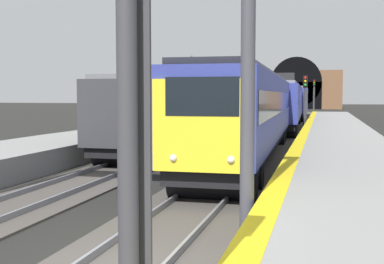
{
  "coord_description": "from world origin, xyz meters",
  "views": [
    {
      "loc": [
        -7.24,
        -3.21,
        2.98
      ],
      "look_at": [
        9.41,
        1.16,
        1.7
      ],
      "focal_mm": 46.63,
      "sensor_mm": 36.0,
      "label": 1
    }
  ],
  "objects": [
    {
      "name": "railway_signal_far",
      "position": [
        79.17,
        -1.77,
        3.35
      ],
      "size": [
        0.39,
        0.38,
        5.56
      ],
      "rotation": [
        0.0,
        0.0,
        3.14
      ],
      "color": "#38383D",
      "rests_on": "ground_plane"
    },
    {
      "name": "platform_right_edge_strip",
      "position": [
        0.0,
        -2.26,
        0.94
      ],
      "size": [
        112.0,
        0.5,
        0.01
      ],
      "primitive_type": "cube",
      "color": "yellow",
      "rests_on": "platform_right"
    },
    {
      "name": "train_main_approaching",
      "position": [
        36.5,
        -0.0,
        2.28
      ],
      "size": [
        63.3,
        3.27,
        4.87
      ],
      "rotation": [
        0.0,
        0.0,
        3.17
      ],
      "color": "navy",
      "rests_on": "ground_plane"
    },
    {
      "name": "train_adjacent_platform",
      "position": [
        30.9,
        4.61,
        2.2
      ],
      "size": [
        40.91,
        2.98,
        4.7
      ],
      "rotation": [
        0.0,
        0.0,
        -0.0
      ],
      "color": "#333338",
      "rests_on": "ground_plane"
    },
    {
      "name": "tunnel_portal",
      "position": [
        101.6,
        2.3,
        4.13
      ],
      "size": [
        2.22,
        18.91,
        11.03
      ],
      "color": "brown",
      "rests_on": "ground_plane"
    },
    {
      "name": "catenary_mast_far",
      "position": [
        47.29,
        11.13,
        3.79
      ],
      "size": [
        0.22,
        2.06,
        7.38
      ],
      "color": "#595B60",
      "rests_on": "ground_plane"
    },
    {
      "name": "railway_signal_near",
      "position": [
        -3.67,
        -1.77,
        3.32
      ],
      "size": [
        0.39,
        0.38,
        5.51
      ],
      "rotation": [
        0.0,
        0.0,
        3.14
      ],
      "color": "#38383D",
      "rests_on": "ground_plane"
    },
    {
      "name": "railway_signal_mid",
      "position": [
        35.83,
        -1.77,
        2.83
      ],
      "size": [
        0.39,
        0.38,
        4.62
      ],
      "rotation": [
        0.0,
        0.0,
        3.14
      ],
      "color": "#38383D",
      "rests_on": "ground_plane"
    }
  ]
}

